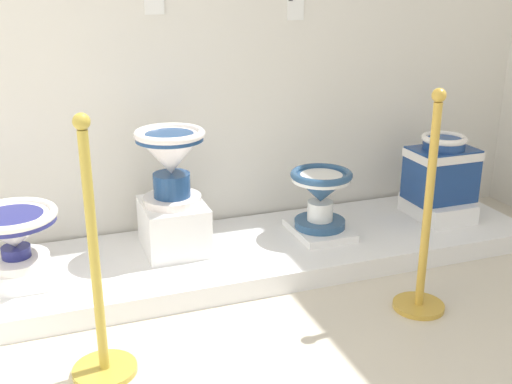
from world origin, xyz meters
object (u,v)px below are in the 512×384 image
plinth_block_squat_floral (174,226)px  antique_toilet_squat_floral (170,157)px  info_placard_second (154,3)px  stanchion_post_near_right (424,245)px  antique_toilet_slender_white (442,167)px  plinth_block_central_ornate (319,230)px  plinth_block_slender_white (437,208)px  plinth_block_pale_glazed (19,274)px  info_placard_third (295,7)px  antique_toilet_pale_glazed (13,230)px  antique_toilet_central_ornate (321,190)px  stanchion_post_near_left (99,303)px

plinth_block_squat_floral → antique_toilet_squat_floral: 0.39m
info_placard_second → stanchion_post_near_right: bearing=-50.2°
antique_toilet_slender_white → plinth_block_central_ornate: bearing=179.2°
plinth_block_slender_white → antique_toilet_slender_white: 0.26m
plinth_block_slender_white → antique_toilet_squat_floral: bearing=177.0°
plinth_block_pale_glazed → plinth_block_squat_floral: bearing=9.5°
plinth_block_slender_white → info_placard_third: (-0.79, 0.42, 1.18)m
plinth_block_pale_glazed → antique_toilet_slender_white: antique_toilet_slender_white is taller
antique_toilet_pale_glazed → info_placard_third: (1.63, 0.47, 0.96)m
stanchion_post_near_right → info_placard_third: bearing=98.1°
antique_toilet_central_ornate → plinth_block_slender_white: 0.82m
antique_toilet_squat_floral → plinth_block_central_ornate: antique_toilet_squat_floral is taller
plinth_block_slender_white → info_placard_second: info_placard_second is taller
antique_toilet_central_ornate → stanchion_post_near_left: stanchion_post_near_left is taller
plinth_block_squat_floral → antique_toilet_squat_floral: antique_toilet_squat_floral is taller
plinth_block_squat_floral → antique_toilet_central_ornate: antique_toilet_central_ornate is taller
plinth_block_squat_floral → antique_toilet_slender_white: size_ratio=0.97×
plinth_block_central_ornate → antique_toilet_central_ornate: (0.00, 0.00, 0.24)m
plinth_block_pale_glazed → info_placard_third: size_ratio=2.03×
antique_toilet_pale_glazed → stanchion_post_near_right: size_ratio=0.40×
antique_toilet_central_ornate → info_placard_second: (-0.81, 0.41, 1.01)m
plinth_block_pale_glazed → antique_toilet_squat_floral: antique_toilet_squat_floral is taller
info_placard_third → info_placard_second: bearing=-180.0°
plinth_block_squat_floral → antique_toilet_central_ornate: (0.83, -0.08, 0.13)m
antique_toilet_central_ornate → antique_toilet_slender_white: bearing=-0.8°
plinth_block_squat_floral → stanchion_post_near_left: size_ratio=0.36×
antique_toilet_pale_glazed → antique_toilet_squat_floral: bearing=9.5°
antique_toilet_squat_floral → plinth_block_slender_white: antique_toilet_squat_floral is taller
antique_toilet_pale_glazed → stanchion_post_near_right: 1.93m
stanchion_post_near_left → plinth_block_squat_floral: bearing=59.9°
info_placard_second → stanchion_post_near_left: (-0.51, -1.18, -1.06)m
plinth_block_slender_white → plinth_block_pale_glazed: bearing=-178.9°
antique_toilet_central_ornate → antique_toilet_pale_glazed: bearing=-178.0°
antique_toilet_slender_white → stanchion_post_near_left: bearing=-160.3°
plinth_block_central_ornate → antique_toilet_central_ornate: size_ratio=1.13×
plinth_block_pale_glazed → stanchion_post_near_left: (0.31, -0.71, 0.16)m
plinth_block_central_ornate → antique_toilet_slender_white: 0.85m
antique_toilet_pale_glazed → info_placard_third: bearing=16.2°
plinth_block_central_ornate → stanchion_post_near_left: stanchion_post_near_left is taller
antique_toilet_slender_white → info_placard_third: bearing=151.8°
plinth_block_squat_floral → plinth_block_central_ornate: size_ratio=0.99×
antique_toilet_central_ornate → info_placard_third: (0.00, 0.41, 0.98)m
plinth_block_central_ornate → info_placard_second: info_placard_second is taller
antique_toilet_central_ornate → stanchion_post_near_left: 1.53m
info_placard_second → stanchion_post_near_right: size_ratio=0.11×
plinth_block_central_ornate → info_placard_third: 1.29m
plinth_block_slender_white → info_placard_second: 2.06m
plinth_block_pale_glazed → plinth_block_slender_white: (2.42, 0.05, 0.01)m
antique_toilet_squat_floral → antique_toilet_central_ornate: 0.88m
stanchion_post_near_right → plinth_block_slender_white: bearing=50.3°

